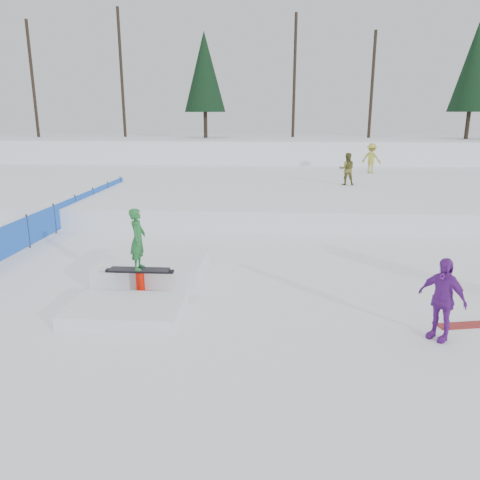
# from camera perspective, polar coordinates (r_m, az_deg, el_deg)

# --- Properties ---
(ground) EXTENTS (120.00, 120.00, 0.00)m
(ground) POSITION_cam_1_polar(r_m,az_deg,el_deg) (10.32, -3.55, -8.74)
(ground) COLOR white
(snow_berm) EXTENTS (60.00, 14.00, 2.40)m
(snow_berm) POSITION_cam_1_polar(r_m,az_deg,el_deg) (39.50, 2.00, 10.68)
(snow_berm) COLOR white
(snow_berm) RESTS_ON ground
(snow_midrise) EXTENTS (50.00, 18.00, 0.80)m
(snow_midrise) POSITION_cam_1_polar(r_m,az_deg,el_deg) (25.68, 0.96, 6.57)
(snow_midrise) COLOR white
(snow_midrise) RESTS_ON ground
(safety_fence) EXTENTS (0.05, 16.00, 1.10)m
(safety_fence) POSITION_cam_1_polar(r_m,az_deg,el_deg) (18.12, -21.66, 2.45)
(safety_fence) COLOR blue
(safety_fence) RESTS_ON ground
(treeline) EXTENTS (40.24, 4.22, 10.50)m
(treeline) POSITION_cam_1_polar(r_m,az_deg,el_deg) (38.11, 11.91, 19.63)
(treeline) COLOR black
(treeline) RESTS_ON snow_berm
(walker_olive) EXTENTS (0.79, 0.62, 1.57)m
(walker_olive) POSITION_cam_1_polar(r_m,az_deg,el_deg) (23.88, 12.90, 8.44)
(walker_olive) COLOR brown
(walker_olive) RESTS_ON snow_midrise
(walker_ygreen) EXTENTS (1.30, 1.12, 1.75)m
(walker_ygreen) POSITION_cam_1_polar(r_m,az_deg,el_deg) (29.23, 15.73, 9.56)
(walker_ygreen) COLOR #A9A633
(walker_ygreen) RESTS_ON snow_midrise
(spectator_purple) EXTENTS (0.93, 0.97, 1.62)m
(spectator_purple) POSITION_cam_1_polar(r_m,az_deg,el_deg) (9.63, 23.39, -6.61)
(spectator_purple) COLOR #702299
(spectator_purple) RESTS_ON ground
(loose_board_red) EXTENTS (1.43, 0.56, 0.03)m
(loose_board_red) POSITION_cam_1_polar(r_m,az_deg,el_deg) (10.77, 26.35, -9.25)
(loose_board_red) COLOR maroon
(loose_board_red) RESTS_ON ground
(jib_rail_feature) EXTENTS (2.60, 4.40, 2.11)m
(jib_rail_feature) POSITION_cam_1_polar(r_m,az_deg,el_deg) (11.81, -11.29, -4.33)
(jib_rail_feature) COLOR white
(jib_rail_feature) RESTS_ON ground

